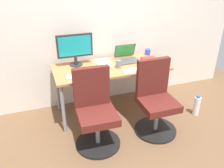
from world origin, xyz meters
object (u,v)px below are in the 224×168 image
office_chair_right (156,101)px  coffee_mug (148,52)px  office_chair_left (95,112)px  desktop_monitor (75,48)px  open_laptop (127,57)px  water_bottle_on_floor (197,106)px

office_chair_right → coffee_mug: office_chair_right is taller
office_chair_left → coffee_mug: 1.39m
coffee_mug → desktop_monitor: bearing=-177.8°
desktop_monitor → open_laptop: size_ratio=1.55×
office_chair_left → open_laptop: size_ratio=3.03×
open_laptop → coffee_mug: bearing=14.9°
office_chair_left → coffee_mug: (1.07, 0.83, 0.33)m
water_bottle_on_floor → desktop_monitor: size_ratio=0.65×
office_chair_right → open_laptop: bearing=97.7°
office_chair_left → desktop_monitor: size_ratio=1.96×
water_bottle_on_floor → desktop_monitor: desktop_monitor is taller
office_chair_left → office_chair_right: same height
office_chair_right → desktop_monitor: 1.26m
water_bottle_on_floor → coffee_mug: 1.06m
office_chair_right → office_chair_left: bearing=-180.0°
water_bottle_on_floor → open_laptop: 1.22m
office_chair_left → office_chair_right: size_ratio=1.00×
office_chair_left → office_chair_right: (0.78, 0.00, 0.00)m
office_chair_left → water_bottle_on_floor: office_chair_left is taller
office_chair_left → open_laptop: 1.06m
office_chair_left → coffee_mug: size_ratio=10.22×
open_laptop → water_bottle_on_floor: bearing=-37.7°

